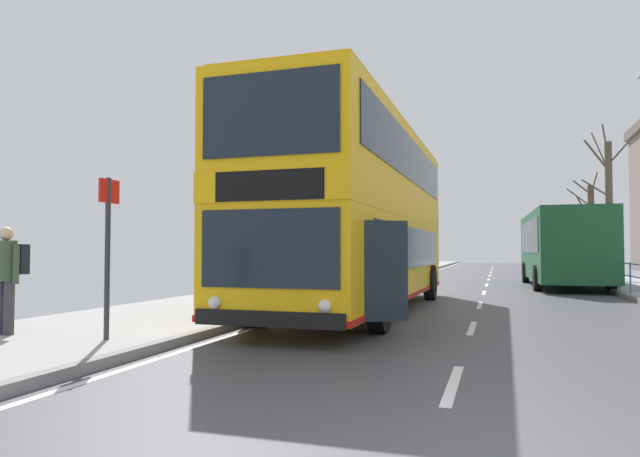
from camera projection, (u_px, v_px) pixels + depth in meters
ground at (321, 454)px, 4.03m from camera, size 15.80×140.00×0.20m
double_decker_bus_main at (360, 215)px, 14.01m from camera, size 3.26×11.55×4.49m
background_bus_far_lane at (562, 246)px, 23.42m from camera, size 2.91×9.63×3.01m
pedestrian_railing_far_kerb at (636, 273)px, 17.16m from camera, size 0.05×30.99×0.97m
pedestrian_with_backpack at (7, 271)px, 9.14m from camera, size 0.54×0.53×1.71m
bus_stop_sign_near at (108, 239)px, 8.61m from camera, size 0.08×0.44×2.43m
bare_tree_far_00 at (609, 206)px, 25.58m from camera, size 2.33×2.10×6.93m
bare_tree_far_02 at (591, 226)px, 36.02m from camera, size 2.19×2.30×6.48m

